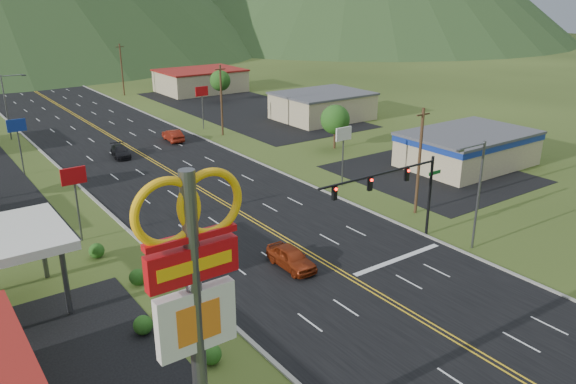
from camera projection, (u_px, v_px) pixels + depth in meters
ground at (490, 361)px, 31.86m from camera, size 500.00×500.00×0.00m
road at (490, 361)px, 31.86m from camera, size 20.00×460.00×0.04m
pylon_sign at (194, 290)px, 20.94m from camera, size 4.32×0.60×14.00m
traffic_signal at (397, 185)px, 44.30m from camera, size 13.10×0.43×7.00m
streetlight_east at (477, 189)px, 43.86m from camera, size 3.28×0.25×9.00m
streetlight_west at (8, 103)px, 77.31m from camera, size 3.28×0.25×9.00m
building_east_near at (468, 147)px, 66.62m from camera, size 15.40×10.40×4.10m
building_east_mid at (323, 106)px, 90.71m from camera, size 14.40×11.40×4.30m
building_east_far at (201, 80)px, 115.29m from camera, size 16.40×12.40×4.50m
pole_sign_west_a at (75, 183)px, 45.46m from camera, size 2.00×0.18×6.40m
pole_sign_west_b at (17, 131)px, 62.30m from camera, size 2.00×0.18×6.40m
pole_sign_east_a at (343, 140)px, 58.68m from camera, size 2.00×0.18×6.40m
pole_sign_east_b at (202, 96)px, 83.18m from camera, size 2.00×0.18×6.40m
tree_east_a at (335, 120)px, 73.18m from camera, size 3.84×3.84×5.82m
tree_east_b at (220, 81)px, 104.45m from camera, size 3.84×3.84×5.82m
utility_pole_a at (419, 161)px, 51.27m from camera, size 1.60×0.28×10.00m
utility_pole_b at (221, 100)px, 79.60m from camera, size 1.60×0.28×10.00m
utility_pole_c at (122, 69)px, 110.22m from camera, size 1.60×0.28×10.00m
utility_pole_d at (66, 52)px, 140.84m from camera, size 1.60×0.28×10.00m
car_red_near at (291, 258)px, 42.26m from camera, size 1.96×4.77×1.62m
car_dark_mid at (121, 152)px, 70.38m from camera, size 2.68×5.00×1.38m
car_red_far at (173, 136)px, 77.72m from camera, size 2.08×4.94×1.59m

